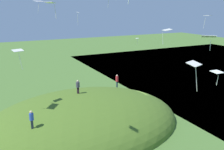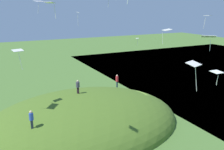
{
  "view_description": "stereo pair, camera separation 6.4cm",
  "coord_description": "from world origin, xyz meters",
  "px_view_note": "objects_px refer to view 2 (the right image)",
  "views": [
    {
      "loc": [
        16.03,
        25.14,
        12.91
      ],
      "look_at": [
        2.79,
        -1.08,
        4.92
      ],
      "focal_mm": 39.52,
      "sensor_mm": 36.0,
      "label": 1
    },
    {
      "loc": [
        15.97,
        25.17,
        12.91
      ],
      "look_at": [
        2.79,
        -1.08,
        4.92
      ],
      "focal_mm": 39.52,
      "sensor_mm": 36.0,
      "label": 2
    }
  ],
  "objects_px": {
    "person_watching_kites": "(31,117)",
    "kite_7": "(18,51)",
    "kite_8": "(208,16)",
    "kite_11": "(51,4)",
    "kite_3": "(209,37)",
    "kite_14": "(78,14)",
    "person_near_shore": "(78,85)",
    "person_with_child": "(117,79)",
    "kite_6": "(217,72)",
    "kite_13": "(167,30)",
    "kite_1": "(39,2)",
    "kite_4": "(194,65)",
    "kite_9": "(137,39)"
  },
  "relations": [
    {
      "from": "kite_14",
      "to": "person_with_child",
      "type": "bearing_deg",
      "value": 126.48
    },
    {
      "from": "kite_11",
      "to": "kite_13",
      "type": "height_order",
      "value": "kite_11"
    },
    {
      "from": "kite_7",
      "to": "kite_13",
      "type": "xyz_separation_m",
      "value": [
        -12.28,
        6.62,
        2.01
      ]
    },
    {
      "from": "kite_8",
      "to": "kite_13",
      "type": "relative_size",
      "value": 1.03
    },
    {
      "from": "kite_8",
      "to": "kite_13",
      "type": "distance_m",
      "value": 8.2
    },
    {
      "from": "kite_1",
      "to": "kite_14",
      "type": "relative_size",
      "value": 0.77
    },
    {
      "from": "kite_11",
      "to": "kite_7",
      "type": "bearing_deg",
      "value": -75.2
    },
    {
      "from": "kite_4",
      "to": "kite_7",
      "type": "bearing_deg",
      "value": -52.68
    },
    {
      "from": "person_watching_kites",
      "to": "kite_7",
      "type": "relative_size",
      "value": 0.88
    },
    {
      "from": "kite_3",
      "to": "kite_8",
      "type": "relative_size",
      "value": 0.91
    },
    {
      "from": "person_watching_kites",
      "to": "kite_3",
      "type": "distance_m",
      "value": 16.48
    },
    {
      "from": "kite_7",
      "to": "kite_13",
      "type": "bearing_deg",
      "value": 151.67
    },
    {
      "from": "kite_1",
      "to": "kite_7",
      "type": "height_order",
      "value": "kite_1"
    },
    {
      "from": "kite_8",
      "to": "kite_11",
      "type": "distance_m",
      "value": 18.44
    },
    {
      "from": "kite_13",
      "to": "kite_8",
      "type": "bearing_deg",
      "value": -162.01
    },
    {
      "from": "kite_7",
      "to": "kite_9",
      "type": "height_order",
      "value": "kite_7"
    },
    {
      "from": "kite_3",
      "to": "kite_14",
      "type": "xyz_separation_m",
      "value": [
        4.61,
        -18.72,
        1.51
      ]
    },
    {
      "from": "kite_7",
      "to": "kite_8",
      "type": "distance_m",
      "value": 20.65
    },
    {
      "from": "kite_7",
      "to": "kite_9",
      "type": "distance_m",
      "value": 25.11
    },
    {
      "from": "person_watching_kites",
      "to": "kite_7",
      "type": "bearing_deg",
      "value": 93.1
    },
    {
      "from": "person_with_child",
      "to": "kite_7",
      "type": "relative_size",
      "value": 0.93
    },
    {
      "from": "kite_1",
      "to": "kite_13",
      "type": "relative_size",
      "value": 1.04
    },
    {
      "from": "kite_6",
      "to": "kite_11",
      "type": "distance_m",
      "value": 13.69
    },
    {
      "from": "kite_1",
      "to": "kite_7",
      "type": "xyz_separation_m",
      "value": [
        3.46,
        6.09,
        -4.71
      ]
    },
    {
      "from": "kite_6",
      "to": "kite_14",
      "type": "distance_m",
      "value": 20.91
    },
    {
      "from": "person_with_child",
      "to": "kite_8",
      "type": "relative_size",
      "value": 1.23
    },
    {
      "from": "kite_9",
      "to": "kite_3",
      "type": "bearing_deg",
      "value": 71.13
    },
    {
      "from": "kite_8",
      "to": "kite_14",
      "type": "height_order",
      "value": "kite_14"
    },
    {
      "from": "kite_11",
      "to": "kite_13",
      "type": "distance_m",
      "value": 10.72
    },
    {
      "from": "person_near_shore",
      "to": "kite_7",
      "type": "height_order",
      "value": "kite_7"
    },
    {
      "from": "kite_3",
      "to": "kite_13",
      "type": "bearing_deg",
      "value": -69.59
    },
    {
      "from": "person_near_shore",
      "to": "kite_7",
      "type": "distance_m",
      "value": 7.54
    },
    {
      "from": "kite_1",
      "to": "kite_8",
      "type": "bearing_deg",
      "value": 148.34
    },
    {
      "from": "kite_6",
      "to": "kite_7",
      "type": "bearing_deg",
      "value": -40.46
    },
    {
      "from": "kite_13",
      "to": "kite_7",
      "type": "bearing_deg",
      "value": -28.33
    },
    {
      "from": "kite_8",
      "to": "kite_11",
      "type": "height_order",
      "value": "kite_11"
    },
    {
      "from": "person_with_child",
      "to": "kite_11",
      "type": "height_order",
      "value": "kite_11"
    },
    {
      "from": "person_near_shore",
      "to": "person_watching_kites",
      "type": "bearing_deg",
      "value": -88.51
    },
    {
      "from": "person_watching_kites",
      "to": "kite_1",
      "type": "relative_size",
      "value": 1.14
    },
    {
      "from": "kite_13",
      "to": "kite_9",
      "type": "bearing_deg",
      "value": -115.43
    },
    {
      "from": "person_near_shore",
      "to": "kite_7",
      "type": "bearing_deg",
      "value": -119.28
    },
    {
      "from": "kite_6",
      "to": "person_near_shore",
      "type": "bearing_deg",
      "value": -58.65
    },
    {
      "from": "person_with_child",
      "to": "kite_6",
      "type": "relative_size",
      "value": 1.55
    },
    {
      "from": "kite_4",
      "to": "kite_11",
      "type": "distance_m",
      "value": 10.72
    },
    {
      "from": "kite_7",
      "to": "kite_8",
      "type": "bearing_deg",
      "value": 168.39
    },
    {
      "from": "kite_1",
      "to": "kite_6",
      "type": "distance_m",
      "value": 21.06
    },
    {
      "from": "kite_8",
      "to": "kite_14",
      "type": "xyz_separation_m",
      "value": [
        10.98,
        -12.57,
        0.13
      ]
    },
    {
      "from": "kite_3",
      "to": "kite_8",
      "type": "xyz_separation_m",
      "value": [
        -6.37,
        -6.15,
        1.38
      ]
    },
    {
      "from": "kite_1",
      "to": "kite_8",
      "type": "relative_size",
      "value": 1.01
    },
    {
      "from": "person_near_shore",
      "to": "kite_14",
      "type": "bearing_deg",
      "value": 122.64
    }
  ]
}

